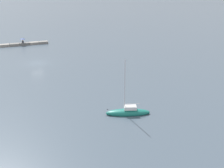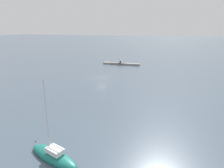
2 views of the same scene
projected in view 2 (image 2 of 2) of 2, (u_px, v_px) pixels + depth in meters
ground_plane at (101, 78)px, 50.39m from camera, size 500.00×500.00×0.00m
seawall_pier at (121, 64)px, 67.69m from camera, size 12.44×1.47×0.61m
person_seated_dark_left at (120, 62)px, 67.51m from camera, size 0.45×0.64×0.73m
umbrella_open_navy at (120, 60)px, 67.37m from camera, size 1.41×1.41×1.30m
sailboat_teal_outer at (54, 156)px, 19.36m from camera, size 6.41×3.61×8.25m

